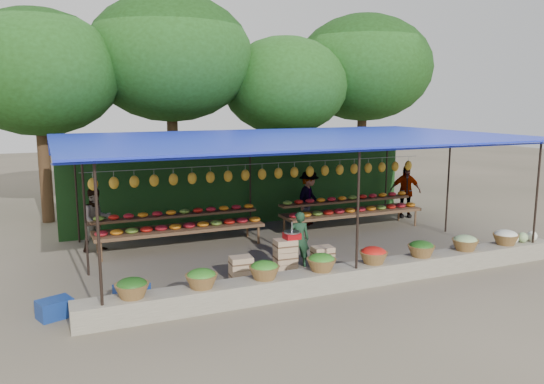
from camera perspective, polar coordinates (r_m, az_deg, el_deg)
name	(u,v)px	position (r m, az deg, el deg)	size (l,w,h in m)	color
ground	(293,250)	(13.21, 2.23, -6.28)	(60.00, 60.00, 0.00)	brown
stone_curb	(352,276)	(10.85, 8.59, -8.90)	(10.60, 0.55, 0.40)	#706A5A
stall_canopy	(292,142)	(12.80, 2.17, 5.37)	(10.80, 6.60, 2.82)	black
produce_baskets	(348,259)	(10.69, 8.18, -7.13)	(8.98, 0.58, 0.34)	brown
netting_backdrop	(247,183)	(15.78, -2.69, 1.01)	(10.60, 0.06, 2.50)	#1E4318
tree_row	(230,70)	(18.56, -4.58, 13.00)	(16.51, 5.50, 7.12)	#3C2515
fruit_table_left	(180,224)	(13.49, -9.89, -3.42)	(4.21, 0.95, 0.93)	#4C301E
fruit_table_right	(351,208)	(15.40, 8.51, -1.74)	(4.21, 0.95, 0.93)	#4C301E
crate_counter	(284,261)	(11.33, 1.31, -7.39)	(2.37, 0.37, 0.77)	tan
weighing_scale	(292,235)	(11.25, 2.15, -4.62)	(0.34, 0.34, 0.37)	#B10E13
vendor_seated	(299,239)	(11.80, 2.93, -5.09)	(0.46, 0.30, 1.25)	#1B3D24
customer_left	(97,220)	(13.66, -18.33, -2.86)	(0.76, 0.59, 1.56)	slate
customer_mid	(309,198)	(15.77, 3.98, -0.62)	(1.05, 0.60, 1.63)	slate
customer_right	(405,191)	(17.28, 14.14, 0.08)	(0.98, 0.41, 1.66)	slate
blue_crate_front	(132,293)	(10.25, -14.84, -10.43)	(0.57, 0.41, 0.34)	navy
blue_crate_back	(55,308)	(9.96, -22.34, -11.51)	(0.54, 0.39, 0.32)	navy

